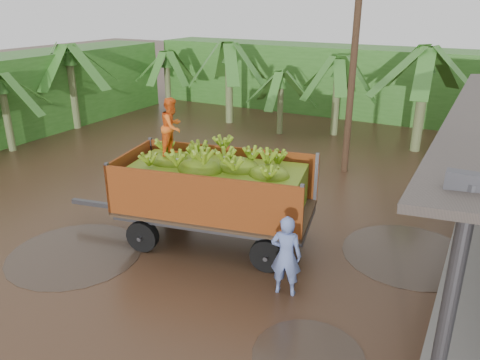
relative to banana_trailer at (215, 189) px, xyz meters
name	(u,v)px	position (x,y,z in m)	size (l,w,h in m)	color
ground	(232,244)	(0.45, 0.05, -1.46)	(100.00, 100.00, 0.00)	black
hedge_north	(344,80)	(-1.55, 16.05, 0.34)	(22.00, 3.00, 3.60)	#2D661E
hedge_west	(6,98)	(-13.55, 4.05, 0.34)	(3.00, 18.00, 3.60)	#2D661E
banana_trailer	(215,189)	(0.00, 0.00, 0.00)	(6.87, 3.29, 3.72)	#B04E19
man_blue	(286,256)	(2.52, -1.29, -0.55)	(0.67, 0.44, 1.83)	#6579B9
utility_pole	(354,61)	(1.37, 6.88, 2.50)	(1.20, 0.24, 7.82)	#47301E
banana_plants	(218,104)	(-4.16, 7.06, 0.44)	(24.51, 20.97, 4.43)	#2D661E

